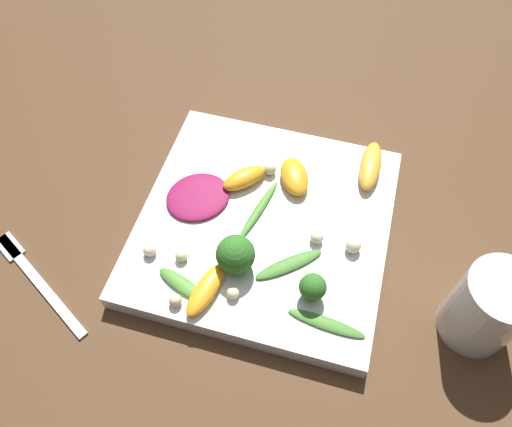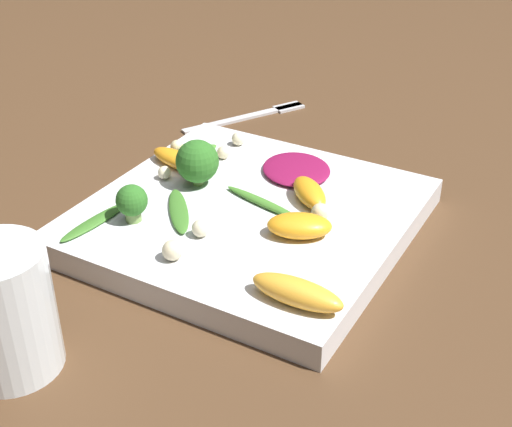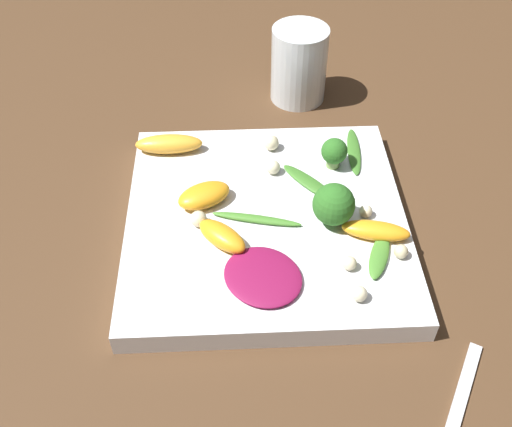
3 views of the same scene
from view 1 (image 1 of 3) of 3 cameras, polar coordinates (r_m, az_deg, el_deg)
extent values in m
plane|color=#4C331E|center=(0.62, 0.93, -1.96)|extent=(2.40, 2.40, 0.00)
cube|color=white|center=(0.61, 0.94, -1.35)|extent=(0.29, 0.29, 0.03)
cylinder|color=white|center=(0.57, 24.92, -9.78)|extent=(0.07, 0.07, 0.10)
cube|color=silver|center=(0.63, -23.48, -7.31)|extent=(0.10, 0.16, 0.01)
cube|color=silver|center=(0.67, -26.37, -3.35)|extent=(0.04, 0.04, 0.01)
ellipsoid|color=maroon|center=(0.61, -6.65, 1.94)|extent=(0.10, 0.11, 0.01)
ellipsoid|color=orange|center=(0.62, -1.37, 4.07)|extent=(0.06, 0.06, 0.02)
ellipsoid|color=#FCAD33|center=(0.65, 12.95, 5.34)|extent=(0.08, 0.03, 0.02)
ellipsoid|color=orange|center=(0.62, 4.41, 4.25)|extent=(0.07, 0.06, 0.02)
ellipsoid|color=orange|center=(0.55, -5.76, -8.68)|extent=(0.07, 0.04, 0.02)
cylinder|color=#7A9E51|center=(0.56, -2.29, -5.61)|extent=(0.01, 0.01, 0.01)
sphere|color=#2D6B23|center=(0.54, -2.35, -4.69)|extent=(0.04, 0.04, 0.04)
cylinder|color=#7A9E51|center=(0.55, 6.36, -9.00)|extent=(0.02, 0.02, 0.01)
sphere|color=#2D6B23|center=(0.53, 6.51, -8.34)|extent=(0.03, 0.03, 0.03)
ellipsoid|color=#3D7528|center=(0.56, 3.78, -5.82)|extent=(0.07, 0.08, 0.01)
ellipsoid|color=#47842D|center=(0.56, -8.53, -7.98)|extent=(0.04, 0.06, 0.01)
ellipsoid|color=#47842D|center=(0.60, 0.34, 0.47)|extent=(0.09, 0.03, 0.01)
ellipsoid|color=#3D7528|center=(0.54, 8.02, -12.34)|extent=(0.02, 0.09, 0.00)
sphere|color=beige|center=(0.57, -8.54, -4.77)|extent=(0.01, 0.01, 0.01)
sphere|color=beige|center=(0.63, 1.57, 5.17)|extent=(0.02, 0.02, 0.02)
sphere|color=beige|center=(0.58, 6.97, -2.67)|extent=(0.02, 0.02, 0.02)
sphere|color=beige|center=(0.58, 11.07, -3.61)|extent=(0.02, 0.02, 0.02)
sphere|color=beige|center=(0.54, -2.65, -9.07)|extent=(0.01, 0.01, 0.01)
sphere|color=beige|center=(0.58, -12.06, -4.10)|extent=(0.02, 0.02, 0.02)
sphere|color=beige|center=(0.55, -9.22, -9.75)|extent=(0.01, 0.01, 0.01)
camera|label=2|loc=(0.76, 56.42, 23.86)|focal=50.00mm
camera|label=3|loc=(0.62, -53.59, 35.63)|focal=42.00mm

